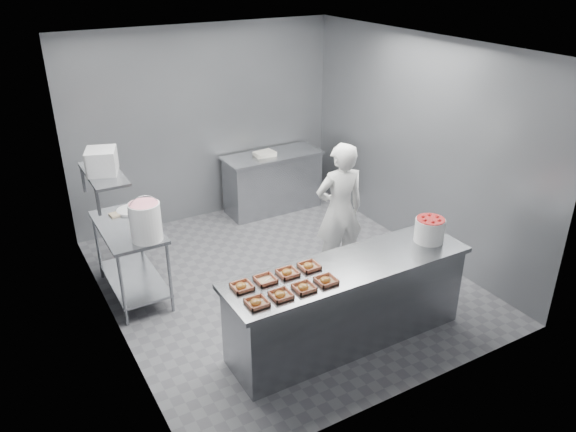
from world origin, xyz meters
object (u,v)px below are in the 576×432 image
object	(u,v)px
service_counter	(348,303)
prep_table	(130,250)
appliance	(102,161)
tray_5	(265,280)
tray_7	(309,266)
tray_3	(326,280)
strawberry_tub	(430,229)
back_counter	(273,182)
tray_6	(288,273)
glaze_bucket	(145,221)
tray_1	(281,295)
worker	(340,210)
tray_4	(242,286)
tray_0	(257,302)
tray_2	(304,287)

from	to	relation	value
service_counter	prep_table	xyz separation A→B (m)	(-1.65, 1.95, 0.14)
appliance	tray_5	bearing A→B (deg)	-42.72
tray_7	prep_table	bearing A→B (deg)	125.25
tray_3	strawberry_tub	size ratio (longest dim) A/B	0.60
back_counter	tray_6	size ratio (longest dim) A/B	8.01
tray_7	glaze_bucket	size ratio (longest dim) A/B	0.37
back_counter	tray_1	size ratio (longest dim) A/B	8.01
worker	appliance	world-z (taller)	appliance
prep_table	tray_4	size ratio (longest dim) A/B	6.40
tray_1	appliance	xyz separation A→B (m)	(-0.96, 2.09, 0.77)
worker	tray_0	bearing A→B (deg)	45.25
prep_table	strawberry_tub	xyz separation A→B (m)	(2.67, -1.95, 0.45)
prep_table	tray_3	distance (m)	2.48
tray_0	tray_4	xyz separation A→B (m)	(0.00, 0.30, 0.00)
strawberry_tub	tray_0	bearing A→B (deg)	-176.05
tray_0	tray_5	distance (m)	0.38
tray_2	service_counter	bearing A→B (deg)	13.52
appliance	tray_1	bearing A→B (deg)	-46.29
prep_table	tray_7	bearing A→B (deg)	-54.75
tray_1	worker	bearing A→B (deg)	40.53
strawberry_tub	tray_7	bearing A→B (deg)	173.82
tray_6	appliance	size ratio (longest dim) A/B	0.55
service_counter	strawberry_tub	size ratio (longest dim) A/B	8.34
tray_3	tray_5	distance (m)	0.56
tray_4	worker	size ratio (longest dim) A/B	0.11
tray_1	tray_4	size ratio (longest dim) A/B	1.00
service_counter	appliance	distance (m)	2.94
tray_4	worker	world-z (taller)	worker
tray_3	tray_5	size ratio (longest dim) A/B	1.00
back_counter	tray_5	xyz separation A→B (m)	(-1.75, -3.10, 0.47)
tray_0	glaze_bucket	xyz separation A→B (m)	(-0.45, 1.66, 0.20)
back_counter	tray_0	world-z (taller)	tray_0
tray_6	appliance	world-z (taller)	appliance
tray_5	tray_6	distance (m)	0.24
prep_table	tray_7	distance (m)	2.23
tray_7	tray_4	bearing A→B (deg)	180.00
tray_2	appliance	xyz separation A→B (m)	(-1.20, 2.09, 0.77)
prep_table	worker	size ratio (longest dim) A/B	0.71
tray_2	tray_4	bearing A→B (deg)	148.27
tray_0	tray_7	xyz separation A→B (m)	(0.72, 0.30, 0.00)
back_counter	tray_7	size ratio (longest dim) A/B	8.01
prep_table	tray_0	xyz separation A→B (m)	(0.55, -2.10, 0.33)
strawberry_tub	appliance	xyz separation A→B (m)	(-2.84, 1.95, 0.65)
prep_table	tray_0	distance (m)	2.20
service_counter	tray_6	distance (m)	0.79
tray_5	glaze_bucket	bearing A→B (deg)	117.12
prep_table	appliance	bearing A→B (deg)	-178.38
strawberry_tub	glaze_bucket	xyz separation A→B (m)	(-2.57, 1.51, 0.08)
worker	tray_5	bearing A→B (deg)	42.37
tray_4	tray_6	xyz separation A→B (m)	(0.48, 0.00, 0.00)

